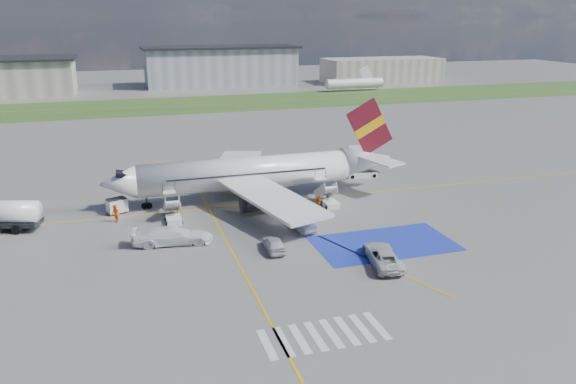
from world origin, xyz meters
name	(u,v)px	position (x,y,z in m)	size (l,w,h in m)	color
ground	(277,240)	(0.00, 0.00, 0.00)	(400.00, 400.00, 0.00)	#60605E
grass_strip	(174,105)	(0.00, 95.00, 0.01)	(400.00, 30.00, 0.01)	#2D4C1E
taxiway_line_main	(250,204)	(0.00, 12.00, 0.01)	(120.00, 0.20, 0.01)	gold
taxiway_line_cross	(253,291)	(-5.00, -10.00, 0.01)	(0.20, 60.00, 0.01)	gold
taxiway_line_diag	(250,204)	(0.00, 12.00, 0.01)	(0.20, 60.00, 0.01)	gold
staging_box	(384,244)	(10.00, -4.00, 0.01)	(14.00, 8.00, 0.01)	#1B2FA7
crosswalk	(324,335)	(-1.80, -18.00, 0.01)	(9.00, 4.00, 0.01)	silver
terminal_centre	(221,67)	(20.00, 135.00, 6.00)	(48.00, 18.00, 12.00)	gray
terminal_east	(382,70)	(75.00, 128.00, 4.00)	(40.00, 16.00, 8.00)	gray
airliner	(257,172)	(1.51, 14.00, 3.39)	(36.81, 32.95, 11.92)	silver
airstairs_fwd	(173,216)	(-9.50, 8.70, 0.62)	(1.90, 5.20, 3.60)	silver
airstairs_aft	(329,201)	(9.00, 8.70, 0.62)	(1.90, 5.20, 3.60)	silver
gpu_cart	(117,206)	(-15.36, 13.47, 0.81)	(2.50, 2.05, 1.80)	silver
belt_loader	(362,175)	(18.10, 19.06, 0.35)	(4.73, 2.13, 1.38)	silver
car_silver_a	(274,244)	(-1.07, -2.40, 0.72)	(1.69, 4.20, 1.43)	silver
car_silver_b	(302,224)	(3.29, 2.01, 0.69)	(1.46, 4.18, 1.38)	#BABEC2
van_white_a	(383,253)	(7.71, -8.17, 1.01)	(2.48, 5.37, 2.01)	silver
van_white_b	(172,233)	(-10.26, 2.25, 1.16)	(2.42, 5.95, 2.33)	white
crew_fwd	(179,207)	(-8.57, 11.03, 0.88)	(0.65, 0.42, 1.77)	orange
crew_nose	(115,214)	(-15.60, 10.34, 0.99)	(0.96, 0.75, 1.98)	#F85B0D
crew_aft	(319,203)	(7.26, 7.53, 0.89)	(1.05, 0.44, 1.79)	#DB5C0B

